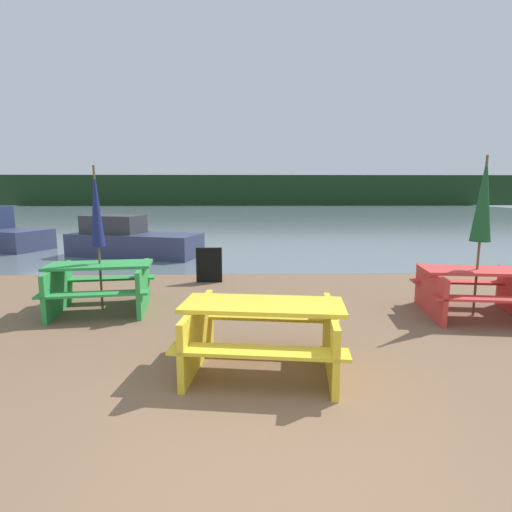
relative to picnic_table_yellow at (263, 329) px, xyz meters
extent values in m
plane|color=brown|center=(-0.03, -1.96, -0.45)|extent=(60.00, 60.00, 0.00)
cube|color=slate|center=(-0.03, 30.03, -0.45)|extent=(60.00, 50.00, 0.00)
cube|color=#193319|center=(-0.03, 50.03, 1.55)|extent=(80.00, 1.60, 4.00)
cube|color=yellow|center=(0.00, 0.00, 0.27)|extent=(1.83, 0.91, 0.04)
cube|color=yellow|center=(-0.07, -0.55, -0.04)|extent=(1.78, 0.49, 0.04)
cube|color=yellow|center=(0.07, 0.55, -0.04)|extent=(1.78, 0.49, 0.04)
cube|color=yellow|center=(-0.73, 0.09, -0.10)|extent=(0.24, 1.38, 0.70)
cube|color=yellow|center=(0.73, -0.09, -0.10)|extent=(0.24, 1.38, 0.70)
cube|color=red|center=(3.41, 1.81, 0.27)|extent=(1.71, 0.90, 0.04)
cube|color=red|center=(3.34, 1.26, -0.03)|extent=(1.65, 0.48, 0.04)
cube|color=red|center=(3.48, 2.35, -0.03)|extent=(1.65, 0.48, 0.04)
cube|color=red|center=(2.74, 1.89, -0.10)|extent=(0.24, 1.38, 0.70)
cube|color=green|center=(-2.57, 2.23, 0.31)|extent=(1.70, 0.92, 0.04)
cube|color=green|center=(-2.49, 1.69, -0.04)|extent=(1.64, 0.50, 0.04)
cube|color=green|center=(-2.65, 2.78, -0.04)|extent=(1.64, 0.50, 0.04)
cube|color=green|center=(-3.23, 2.14, -0.08)|extent=(0.26, 1.38, 0.74)
cube|color=green|center=(-1.91, 2.32, -0.08)|extent=(0.26, 1.38, 0.74)
cylinder|color=brown|center=(3.41, 1.81, 0.79)|extent=(0.04, 0.04, 2.48)
cone|color=#195128|center=(3.41, 1.81, 1.38)|extent=(0.30, 0.30, 1.29)
cylinder|color=brown|center=(-2.57, 2.23, 0.72)|extent=(0.04, 0.04, 2.35)
cone|color=navy|center=(-2.57, 2.23, 1.26)|extent=(0.21, 0.21, 1.28)
cube|color=#333856|center=(-3.54, 7.79, -0.11)|extent=(4.14, 2.47, 0.68)
cube|color=#333338|center=(-4.22, 7.99, 0.50)|extent=(1.93, 1.45, 0.54)
cube|color=black|center=(-0.99, 4.24, -0.07)|extent=(0.55, 0.08, 0.75)
camera|label=1|loc=(-0.17, -4.20, 1.50)|focal=28.00mm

